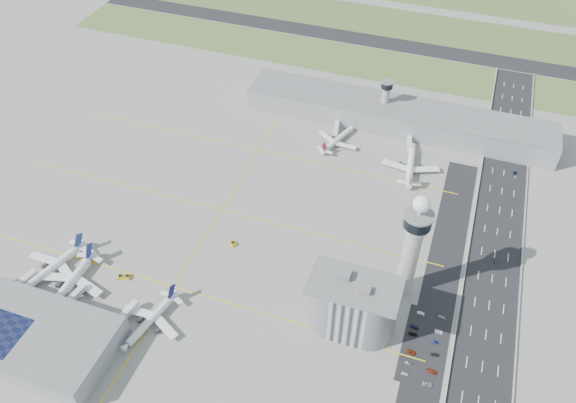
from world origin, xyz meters
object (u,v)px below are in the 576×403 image
(jet_bridge_near_1, at_px, (65,307))
(car_lot_7, at_px, (432,371))
(car_lot_10, at_px, (439,332))
(car_lot_0, at_px, (405,374))
(car_lot_5, at_px, (421,313))
(car_lot_11, at_px, (441,317))
(airplane_near_b, at_px, (68,280))
(car_lot_8, at_px, (435,354))
(tug_5, at_px, (408,174))
(jet_bridge_far_0, at_px, (337,124))
(car_lot_4, at_px, (415,327))
(control_tower, at_px, (413,243))
(jet_bridge_near_2, at_px, (118,324))
(tug_0, at_px, (90,261))
(secondary_tower, at_px, (385,98))
(car_lot_6, at_px, (427,384))
(airplane_far_a, at_px, (338,137))
(jet_bridge_far_1, at_px, (409,138))
(car_lot_3, at_px, (413,334))
(car_hw_4, at_px, (501,117))
(admin_building, at_px, (352,306))
(tug_3, at_px, (233,243))
(tug_4, at_px, (323,150))
(car_lot_2, at_px, (411,352))
(tug_1, at_px, (120,277))
(car_lot_9, at_px, (434,342))
(airplane_near_c, at_px, (149,318))
(jet_bridge_near_0, at_px, (15,291))
(tug_2, at_px, (127,277))
(airplane_near_a, at_px, (51,264))
(car_hw_1, at_px, (496,261))
(car_lot_1, at_px, (408,363))
(car_hw_2, at_px, (515,173))
(airplane_far_b, at_px, (411,161))

(jet_bridge_near_1, relative_size, car_lot_7, 3.10)
(car_lot_10, bearing_deg, car_lot_0, 161.00)
(car_lot_5, height_order, car_lot_11, car_lot_5)
(airplane_near_b, height_order, car_lot_7, airplane_near_b)
(car_lot_8, bearing_deg, car_lot_10, -7.17)
(tug_5, xyz_separation_m, car_lot_0, (24.46, -137.73, -0.25))
(jet_bridge_far_0, distance_m, car_lot_4, 166.02)
(control_tower, xyz_separation_m, car_lot_4, (10.01, -21.45, -34.38))
(jet_bridge_near_2, height_order, tug_0, jet_bridge_near_2)
(secondary_tower, xyz_separation_m, car_lot_6, (62.66, -191.43, -18.16))
(airplane_far_a, bearing_deg, car_lot_5, -127.98)
(airplane_near_b, height_order, tug_0, airplane_near_b)
(car_lot_8, bearing_deg, car_lot_5, 18.53)
(car_lot_0, xyz_separation_m, car_lot_11, (11.23, 36.33, 0.03))
(car_lot_0, bearing_deg, jet_bridge_far_1, 8.48)
(car_lot_3, height_order, car_hw_4, car_hw_4)
(admin_building, height_order, tug_3, admin_building)
(tug_4, bearing_deg, car_lot_2, -135.66)
(jet_bridge_far_1, bearing_deg, tug_0, -51.19)
(tug_1, xyz_separation_m, car_lot_9, (160.90, 15.28, -0.47))
(airplane_near_c, bearing_deg, tug_3, 176.73)
(jet_bridge_far_0, bearing_deg, jet_bridge_near_0, -40.79)
(jet_bridge_near_0, xyz_separation_m, jet_bridge_far_1, (165.00, 193.00, 0.00))
(tug_3, bearing_deg, tug_1, 168.41)
(jet_bridge_far_1, xyz_separation_m, tug_2, (-117.20, -164.73, -1.82))
(airplane_near_a, bearing_deg, car_lot_9, 112.29)
(tug_4, xyz_separation_m, car_lot_8, (93.17, -128.11, -0.30))
(car_lot_8, xyz_separation_m, car_hw_1, (22.29, 67.56, -0.09))
(car_lot_1, relative_size, car_hw_2, 0.82)
(tug_0, relative_size, car_lot_4, 0.75)
(tug_3, bearing_deg, airplane_far_b, -2.96)
(jet_bridge_near_1, bearing_deg, car_lot_6, -73.64)
(car_hw_4, bearing_deg, airplane_near_b, -133.07)
(airplane_near_a, distance_m, car_lot_8, 198.42)
(jet_bridge_far_0, distance_m, car_lot_9, 175.66)
(car_lot_4, bearing_deg, airplane_far_b, 16.38)
(jet_bridge_near_2, distance_m, jet_bridge_far_1, 219.71)
(control_tower, distance_m, tug_2, 147.10)
(tug_5, height_order, car_hw_1, tug_5)
(airplane_far_a, distance_m, jet_bridge_near_2, 185.78)
(car_lot_4, relative_size, car_hw_4, 1.00)
(airplane_near_b, height_order, car_lot_1, airplane_near_b)
(tug_1, distance_m, car_hw_2, 245.28)
(control_tower, xyz_separation_m, airplane_near_a, (-176.14, -49.84, -29.13))
(tug_1, xyz_separation_m, car_lot_7, (162.17, -0.48, -0.38))
(airplane_near_b, bearing_deg, airplane_near_a, -112.90)
(car_lot_4, relative_size, car_lot_11, 0.98)
(jet_bridge_near_0, xyz_separation_m, car_lot_4, (195.01, 47.55, -2.19))
(tug_5, bearing_deg, car_hw_1, -169.81)
(control_tower, xyz_separation_m, tug_5, (-14.27, 90.11, -34.24))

